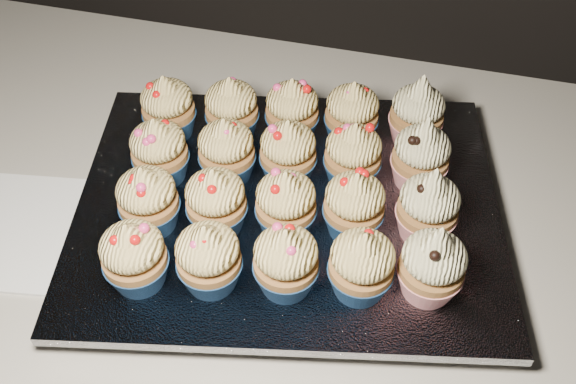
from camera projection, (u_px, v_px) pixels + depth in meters
The scene contains 25 objects.
cabinet at pixel (217, 362), 1.12m from camera, with size 2.40×0.60×0.86m, color black.
worktop at pixel (187, 188), 0.79m from camera, with size 2.44×0.64×0.04m, color beige.
napkin at pixel (38, 232), 0.71m from camera, with size 0.16×0.16×0.00m, color white.
baking_tray at pixel (288, 215), 0.72m from camera, with size 0.42×0.32×0.02m, color black.
foil_lining at pixel (288, 205), 0.70m from camera, with size 0.46×0.36×0.01m, color silver.
cupcake_0 at pixel (134, 256), 0.60m from camera, with size 0.06×0.06×0.08m.
cupcake_1 at pixel (209, 258), 0.60m from camera, with size 0.06×0.06×0.08m.
cupcake_2 at pixel (286, 261), 0.60m from camera, with size 0.06×0.06×0.08m.
cupcake_3 at pixel (361, 265), 0.60m from camera, with size 0.06×0.06×0.08m.
cupcake_4 at pixel (432, 265), 0.59m from camera, with size 0.06×0.06×0.10m.
cupcake_5 at pixel (148, 200), 0.65m from camera, with size 0.06×0.06×0.08m.
cupcake_6 at pixel (216, 202), 0.65m from camera, with size 0.06×0.06×0.08m.
cupcake_7 at pixel (286, 204), 0.65m from camera, with size 0.06×0.06×0.08m.
cupcake_8 at pixel (354, 205), 0.64m from camera, with size 0.06×0.06×0.08m.
cupcake_9 at pixel (428, 206), 0.64m from camera, with size 0.06×0.06×0.10m.
cupcake_10 at pixel (159, 151), 0.70m from camera, with size 0.06×0.06×0.08m.
cupcake_11 at pixel (226, 151), 0.70m from camera, with size 0.06×0.06×0.08m.
cupcake_12 at pixel (288, 153), 0.70m from camera, with size 0.06×0.06×0.08m.
cupcake_13 at pixel (353, 156), 0.69m from camera, with size 0.06×0.06×0.08m.
cupcake_14 at pixel (421, 155), 0.69m from camera, with size 0.06×0.06×0.10m.
cupcake_15 at pixel (168, 108), 0.75m from camera, with size 0.06×0.06×0.08m.
cupcake_16 at pixel (232, 109), 0.74m from camera, with size 0.06×0.06×0.08m.
cupcake_17 at pixel (292, 111), 0.74m from camera, with size 0.06×0.06×0.08m.
cupcake_18 at pixel (352, 114), 0.74m from camera, with size 0.06×0.06×0.08m.
cupcake_19 at pixel (417, 113), 0.74m from camera, with size 0.06×0.06×0.10m.
Camera 1 is at (0.25, 1.22, 1.46)m, focal length 40.00 mm.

